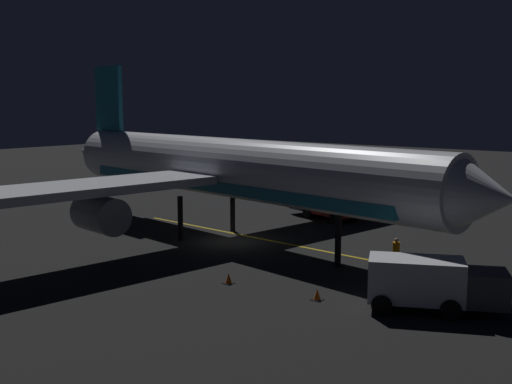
{
  "coord_description": "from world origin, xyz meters",
  "views": [
    {
      "loc": [
        30.9,
        27.01,
        9.17
      ],
      "look_at": [
        0.0,
        2.0,
        3.5
      ],
      "focal_mm": 44.28,
      "sensor_mm": 36.0,
      "label": 1
    }
  ],
  "objects": [
    {
      "name": "ground_plane",
      "position": [
        0.0,
        0.0,
        -0.1
      ],
      "size": [
        180.0,
        180.0,
        0.2
      ],
      "primitive_type": "cube",
      "color": "black"
    },
    {
      "name": "apron_guide_stripe",
      "position": [
        -1.63,
        4.0,
        0.0
      ],
      "size": [
        2.08,
        29.13,
        0.01
      ],
      "primitive_type": "cube",
      "rotation": [
        0.0,
        0.0,
        -0.06
      ],
      "color": "gold",
      "rests_on": "ground_plane"
    },
    {
      "name": "airliner",
      "position": [
        -0.08,
        -0.62,
        4.72
      ],
      "size": [
        37.68,
        39.4,
        12.07
      ],
      "color": "silver",
      "rests_on": "ground_plane"
    },
    {
      "name": "baggage_truck",
      "position": [
        5.14,
        16.05,
        1.22
      ],
      "size": [
        4.49,
        6.21,
        2.35
      ],
      "color": "silver",
      "rests_on": "ground_plane"
    },
    {
      "name": "catering_truck",
      "position": [
        -10.94,
        0.25,
        1.25
      ],
      "size": [
        3.79,
        6.72,
        2.39
      ],
      "color": "maroon",
      "rests_on": "ground_plane"
    },
    {
      "name": "ground_crew_worker",
      "position": [
        -0.49,
        11.59,
        0.89
      ],
      "size": [
        0.4,
        0.4,
        1.74
      ],
      "color": "black",
      "rests_on": "ground_plane"
    },
    {
      "name": "traffic_cone_near_left",
      "position": [
        7.55,
        6.31,
        0.25
      ],
      "size": [
        0.5,
        0.5,
        0.55
      ],
      "color": "#EA590F",
      "rests_on": "ground_plane"
    },
    {
      "name": "traffic_cone_near_right",
      "position": [
        6.96,
        11.32,
        0.25
      ],
      "size": [
        0.5,
        0.5,
        0.55
      ],
      "color": "#EA590F",
      "rests_on": "ground_plane"
    }
  ]
}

